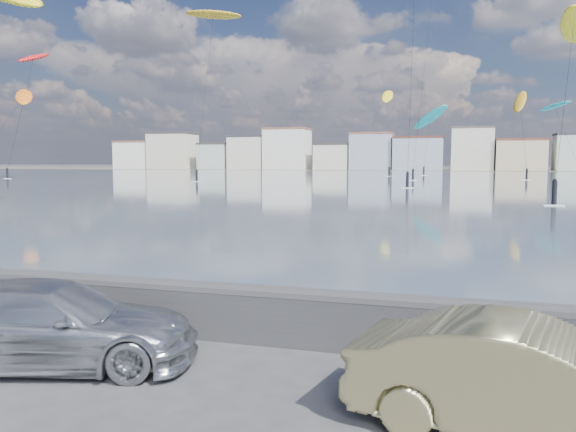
% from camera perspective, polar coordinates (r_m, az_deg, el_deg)
% --- Properties ---
extents(ground, '(700.00, 700.00, 0.00)m').
position_cam_1_polar(ground, '(8.49, -14.76, -17.42)').
color(ground, '#333335').
rests_on(ground, ground).
extents(bay_water, '(500.00, 177.00, 0.00)m').
position_cam_1_polar(bay_water, '(98.32, 13.66, 3.60)').
color(bay_water, '#425562').
rests_on(bay_water, ground).
extents(far_shore_strip, '(500.00, 60.00, 0.00)m').
position_cam_1_polar(far_shore_strip, '(206.75, 14.93, 4.58)').
color(far_shore_strip, '#4C473D').
rests_on(far_shore_strip, ground).
extents(seawall, '(400.00, 0.36, 1.08)m').
position_cam_1_polar(seawall, '(10.58, -7.26, -9.28)').
color(seawall, '#28282B').
rests_on(seawall, ground).
extents(far_buildings, '(240.79, 13.26, 14.60)m').
position_cam_1_polar(far_buildings, '(192.72, 15.29, 6.30)').
color(far_buildings, white).
rests_on(far_buildings, ground).
extents(car_silver, '(5.01, 3.12, 1.35)m').
position_cam_1_polar(car_silver, '(9.95, -22.90, -10.10)').
color(car_silver, '#B1B3B8').
rests_on(car_silver, ground).
extents(car_champagne, '(4.50, 2.39, 1.41)m').
position_cam_1_polar(car_champagne, '(7.43, 23.48, -15.32)').
color(car_champagne, tan).
rests_on(car_champagne, ground).
extents(kitesurfer_2, '(5.62, 16.26, 16.71)m').
position_cam_1_polar(kitesurfer_2, '(58.18, 27.00, 16.66)').
color(kitesurfer_2, yellow).
rests_on(kitesurfer_2, ground).
extents(kitesurfer_3, '(3.69, 11.55, 24.33)m').
position_cam_1_polar(kitesurfer_3, '(118.55, -24.43, 14.32)').
color(kitesurfer_3, red).
rests_on(kitesurfer_3, ground).
extents(kitesurfer_5, '(3.94, 18.45, 17.31)m').
position_cam_1_polar(kitesurfer_5, '(115.65, 22.52, 10.60)').
color(kitesurfer_5, '#BF8C19').
rests_on(kitesurfer_5, ground).
extents(kitesurfer_8, '(4.32, 19.49, 20.19)m').
position_cam_1_polar(kitesurfer_8, '(132.66, 10.07, 11.77)').
color(kitesurfer_8, yellow).
rests_on(kitesurfer_8, ground).
extents(kitesurfer_9, '(9.34, 10.16, 16.26)m').
position_cam_1_polar(kitesurfer_9, '(132.44, 14.26, 9.65)').
color(kitesurfer_9, '#19BFBF').
rests_on(kitesurfer_9, ground).
extents(kitesurfer_12, '(9.71, 8.55, 27.84)m').
position_cam_1_polar(kitesurfer_12, '(96.72, -7.60, 19.44)').
color(kitesurfer_12, '#BF8C19').
rests_on(kitesurfer_12, ground).
extents(kitesurfer_15, '(7.38, 13.06, 15.25)m').
position_cam_1_polar(kitesurfer_15, '(126.93, 25.51, 9.94)').
color(kitesurfer_15, '#19BFBF').
rests_on(kitesurfer_15, ground).
extents(kitesurfer_17, '(8.56, 14.41, 16.88)m').
position_cam_1_polar(kitesurfer_17, '(112.30, -25.29, 10.84)').
color(kitesurfer_17, orange).
rests_on(kitesurfer_17, ground).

